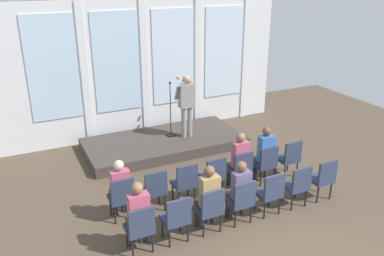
% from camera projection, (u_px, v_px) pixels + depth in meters
% --- Properties ---
extents(rear_partition, '(8.54, 0.14, 3.92)m').
position_uv_depth(rear_partition, '(147.00, 67.00, 11.58)').
color(rear_partition, silver).
rests_on(rear_partition, ground).
extents(stage_platform, '(4.31, 2.05, 0.28)m').
position_uv_depth(stage_platform, '(164.00, 143.00, 11.15)').
color(stage_platform, '#3F3833').
rests_on(stage_platform, ground).
extents(speaker, '(0.51, 0.69, 1.75)m').
position_uv_depth(speaker, '(186.00, 102.00, 10.86)').
color(speaker, gray).
rests_on(speaker, stage_platform).
extents(mic_stand, '(0.28, 0.28, 1.56)m').
position_uv_depth(mic_stand, '(171.00, 124.00, 11.19)').
color(mic_stand, black).
rests_on(mic_stand, stage_platform).
extents(chair_r0_c0, '(0.46, 0.44, 0.94)m').
position_uv_depth(chair_r0_c0, '(122.00, 196.00, 7.79)').
color(chair_r0_c0, black).
rests_on(chair_r0_c0, ground).
extents(audience_r0_c0, '(0.36, 0.39, 1.27)m').
position_uv_depth(audience_r0_c0, '(120.00, 186.00, 7.79)').
color(audience_r0_c0, '#2D2D33').
rests_on(audience_r0_c0, ground).
extents(chair_r0_c1, '(0.46, 0.44, 0.94)m').
position_uv_depth(chair_r0_c1, '(154.00, 188.00, 8.06)').
color(chair_r0_c1, black).
rests_on(chair_r0_c1, ground).
extents(chair_r0_c2, '(0.46, 0.44, 0.94)m').
position_uv_depth(chair_r0_c2, '(185.00, 181.00, 8.33)').
color(chair_r0_c2, black).
rests_on(chair_r0_c2, ground).
extents(chair_r0_c3, '(0.46, 0.44, 0.94)m').
position_uv_depth(chair_r0_c3, '(214.00, 174.00, 8.61)').
color(chair_r0_c3, black).
rests_on(chair_r0_c3, ground).
extents(chair_r0_c4, '(0.46, 0.44, 0.94)m').
position_uv_depth(chair_r0_c4, '(241.00, 168.00, 8.88)').
color(chair_r0_c4, black).
rests_on(chair_r0_c4, ground).
extents(audience_r0_c4, '(0.36, 0.39, 1.35)m').
position_uv_depth(audience_r0_c4, '(239.00, 158.00, 8.87)').
color(audience_r0_c4, '#2D2D33').
rests_on(audience_r0_c4, ground).
extents(chair_r0_c5, '(0.46, 0.44, 0.94)m').
position_uv_depth(chair_r0_c5, '(266.00, 162.00, 9.15)').
color(chair_r0_c5, black).
rests_on(chair_r0_c5, ground).
extents(audience_r0_c5, '(0.36, 0.39, 1.38)m').
position_uv_depth(audience_r0_c5, '(264.00, 152.00, 9.14)').
color(audience_r0_c5, '#2D2D33').
rests_on(audience_r0_c5, ground).
extents(chair_r0_c6, '(0.46, 0.44, 0.94)m').
position_uv_depth(chair_r0_c6, '(290.00, 156.00, 9.43)').
color(chair_r0_c6, black).
rests_on(chair_r0_c6, ground).
extents(chair_r1_c0, '(0.46, 0.44, 0.94)m').
position_uv_depth(chair_r1_c0, '(140.00, 226.00, 6.85)').
color(chair_r1_c0, black).
rests_on(chair_r1_c0, ground).
extents(audience_r1_c0, '(0.36, 0.39, 1.36)m').
position_uv_depth(audience_r1_c0, '(138.00, 213.00, 6.84)').
color(audience_r1_c0, '#2D2D33').
rests_on(audience_r1_c0, ground).
extents(chair_r1_c1, '(0.46, 0.44, 0.94)m').
position_uv_depth(chair_r1_c1, '(176.00, 217.00, 7.13)').
color(chair_r1_c1, black).
rests_on(chair_r1_c1, ground).
extents(chair_r1_c2, '(0.46, 0.44, 0.94)m').
position_uv_depth(chair_r1_c2, '(210.00, 207.00, 7.40)').
color(chair_r1_c2, black).
rests_on(chair_r1_c2, ground).
extents(audience_r1_c2, '(0.36, 0.39, 1.37)m').
position_uv_depth(audience_r1_c2, '(208.00, 195.00, 7.39)').
color(audience_r1_c2, '#2D2D33').
rests_on(audience_r1_c2, ground).
extents(chair_r1_c3, '(0.46, 0.44, 0.94)m').
position_uv_depth(chair_r1_c3, '(241.00, 199.00, 7.68)').
color(chair_r1_c3, black).
rests_on(chair_r1_c3, ground).
extents(audience_r1_c3, '(0.36, 0.39, 1.31)m').
position_uv_depth(audience_r1_c3, '(240.00, 188.00, 7.67)').
color(audience_r1_c3, '#2D2D33').
rests_on(audience_r1_c3, ground).
extents(chair_r1_c4, '(0.46, 0.44, 0.94)m').
position_uv_depth(chair_r1_c4, '(270.00, 191.00, 7.95)').
color(chair_r1_c4, black).
rests_on(chair_r1_c4, ground).
extents(chair_r1_c5, '(0.46, 0.44, 0.94)m').
position_uv_depth(chair_r1_c5, '(298.00, 184.00, 8.22)').
color(chair_r1_c5, black).
rests_on(chair_r1_c5, ground).
extents(chair_r1_c6, '(0.46, 0.44, 0.94)m').
position_uv_depth(chair_r1_c6, '(323.00, 177.00, 8.50)').
color(chair_r1_c6, black).
rests_on(chair_r1_c6, ground).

